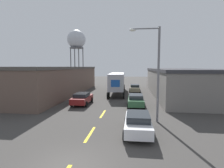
# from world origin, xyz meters

# --- Properties ---
(ground_plane) EXTENTS (160.00, 160.00, 0.00)m
(ground_plane) POSITION_xyz_m (0.00, 0.00, 0.00)
(ground_plane) COLOR #3D3A38
(road_centerline) EXTENTS (0.20, 13.99, 0.01)m
(road_centerline) POSITION_xyz_m (0.00, 4.33, 0.00)
(road_centerline) COLOR yellow
(road_centerline) RESTS_ON ground_plane
(warehouse_left) EXTENTS (8.38, 27.06, 4.89)m
(warehouse_left) POSITION_xyz_m (-10.67, 22.29, 2.45)
(warehouse_left) COLOR brown
(warehouse_left) RESTS_ON ground_plane
(warehouse_right) EXTENTS (9.17, 23.61, 4.56)m
(warehouse_right) POSITION_xyz_m (11.07, 23.02, 2.29)
(warehouse_right) COLOR slate
(warehouse_right) RESTS_ON ground_plane
(semi_truck) EXTENTS (3.19, 13.26, 3.75)m
(semi_truck) POSITION_xyz_m (0.24, 24.36, 2.27)
(semi_truck) COLOR silver
(semi_truck) RESTS_ON ground_plane
(parked_car_left_far) EXTENTS (2.07, 4.64, 1.50)m
(parked_car_left_far) POSITION_xyz_m (-3.46, 14.08, 0.81)
(parked_car_left_far) COLOR maroon
(parked_car_left_far) RESTS_ON ground_plane
(parked_car_right_near) EXTENTS (2.07, 4.64, 1.50)m
(parked_car_right_near) POSITION_xyz_m (3.46, 4.97, 0.81)
(parked_car_right_near) COLOR silver
(parked_car_right_near) RESTS_ON ground_plane
(parked_car_right_far) EXTENTS (2.07, 4.64, 1.50)m
(parked_car_right_far) POSITION_xyz_m (3.46, 25.96, 0.81)
(parked_car_right_far) COLOR tan
(parked_car_right_far) RESTS_ON ground_plane
(parked_car_right_mid) EXTENTS (2.07, 4.64, 1.50)m
(parked_car_right_mid) POSITION_xyz_m (3.46, 13.76, 0.81)
(parked_car_right_mid) COLOR #2D5B38
(parked_car_right_mid) RESTS_ON ground_plane
(water_tower) EXTENTS (5.90, 5.90, 16.63)m
(water_tower) POSITION_xyz_m (-15.14, 47.98, 13.47)
(water_tower) COLOR #47474C
(water_tower) RESTS_ON ground_plane
(street_lamp) EXTENTS (2.64, 0.32, 8.29)m
(street_lamp) POSITION_xyz_m (4.95, 7.85, 4.80)
(street_lamp) COLOR slate
(street_lamp) RESTS_ON ground_plane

